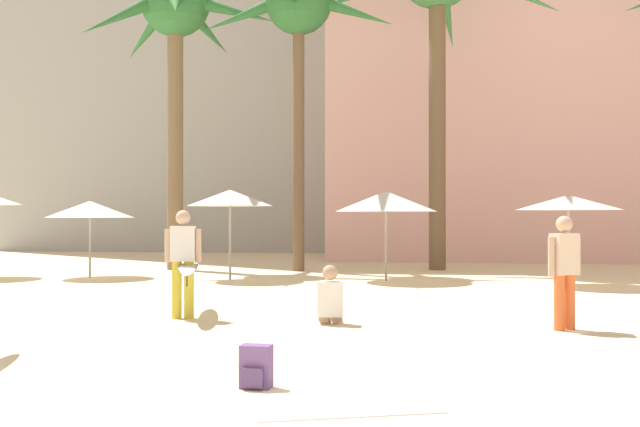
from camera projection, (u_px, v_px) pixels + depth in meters
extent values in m
cube|color=beige|center=(571.00, 40.00, 31.43)|extent=(19.84, 9.96, 18.42)
cylinder|color=brown|center=(437.00, 118.00, 23.52)|extent=(0.53, 0.53, 9.63)
cone|color=#428447|center=(447.00, 13.00, 25.67)|extent=(1.20, 3.47, 2.23)
cylinder|color=brown|center=(175.00, 136.00, 23.63)|extent=(0.50, 0.50, 8.54)
sphere|color=#2D6B33|center=(175.00, 2.00, 23.66)|extent=(2.20, 2.20, 2.20)
cone|color=#2D6B33|center=(233.00, 11.00, 23.26)|extent=(2.93, 0.72, 1.28)
cone|color=#2D6B33|center=(207.00, 31.00, 25.42)|extent=(1.25, 2.90, 1.40)
cone|color=#2D6B33|center=(147.00, 33.00, 25.02)|extent=(2.41, 2.19, 1.74)
cone|color=#2D6B33|center=(122.00, 16.00, 22.57)|extent=(2.30, 2.25, 1.87)
cone|color=#2D6B33|center=(176.00, 4.00, 21.82)|extent=(1.35, 2.84, 1.60)
cylinder|color=brown|center=(299.00, 136.00, 23.00)|extent=(0.36, 0.36, 8.38)
sphere|color=#2D6B33|center=(299.00, 1.00, 23.02)|extent=(2.08, 2.08, 2.08)
cone|color=#2D6B33|center=(354.00, 12.00, 22.60)|extent=(2.64, 0.76, 1.35)
cone|color=#2D6B33|center=(299.00, 31.00, 24.74)|extent=(0.80, 2.63, 1.40)
cone|color=#2D6B33|center=(243.00, 16.00, 22.95)|extent=(2.63, 0.87, 1.38)
cylinder|color=gray|center=(230.00, 235.00, 19.75)|extent=(0.06, 0.06, 2.40)
cone|color=white|center=(230.00, 198.00, 19.76)|extent=(2.29, 2.29, 0.43)
cylinder|color=gray|center=(569.00, 240.00, 18.07)|extent=(0.06, 0.06, 2.21)
cone|color=white|center=(568.00, 202.00, 18.07)|extent=(2.55, 2.55, 0.37)
cylinder|color=gray|center=(386.00, 236.00, 19.47)|extent=(0.06, 0.06, 2.35)
cone|color=white|center=(386.00, 201.00, 19.48)|extent=(2.68, 2.68, 0.54)
cylinder|color=gray|center=(90.00, 239.00, 20.51)|extent=(0.06, 0.06, 2.12)
cone|color=white|center=(90.00, 209.00, 20.52)|extent=(2.40, 2.40, 0.46)
cube|color=white|center=(343.00, 404.00, 6.58)|extent=(1.82, 1.36, 0.01)
cube|color=#67497C|center=(256.00, 366.00, 7.22)|extent=(0.32, 0.21, 0.42)
cube|color=#533A63|center=(253.00, 378.00, 7.11)|extent=(0.21, 0.08, 0.18)
cylinder|color=tan|center=(323.00, 315.00, 11.96)|extent=(0.27, 0.86, 0.16)
cylinder|color=tan|center=(336.00, 315.00, 11.96)|extent=(0.27, 0.86, 0.16)
cube|color=white|center=(330.00, 299.00, 11.54)|extent=(0.42, 0.27, 0.54)
sphere|color=tan|center=(330.00, 273.00, 11.54)|extent=(0.27, 0.27, 0.24)
cylinder|color=gold|center=(177.00, 290.00, 12.20)|extent=(0.19, 0.19, 0.94)
cylinder|color=gold|center=(189.00, 290.00, 12.21)|extent=(0.19, 0.19, 0.94)
cube|color=white|center=(183.00, 244.00, 12.21)|extent=(0.43, 0.29, 0.58)
sphere|color=#D1A889|center=(183.00, 217.00, 12.21)|extent=(0.28, 0.28, 0.24)
cylinder|color=#D1A889|center=(168.00, 246.00, 12.19)|extent=(0.12, 0.12, 0.55)
cylinder|color=#D1A889|center=(198.00, 246.00, 12.22)|extent=(0.12, 0.12, 0.55)
ellipsoid|color=beige|center=(188.00, 263.00, 12.50)|extent=(1.04, 2.69, 0.28)
ellipsoid|color=#3075B5|center=(188.00, 263.00, 12.50)|extent=(1.07, 2.70, 0.26)
cube|color=black|center=(187.00, 280.00, 11.44)|extent=(0.05, 0.12, 0.19)
cylinder|color=orange|center=(570.00, 302.00, 10.98)|extent=(0.22, 0.22, 0.82)
cylinder|color=orange|center=(559.00, 303.00, 10.89)|extent=(0.22, 0.22, 0.82)
cube|color=beige|center=(564.00, 254.00, 10.94)|extent=(0.46, 0.40, 0.61)
sphere|color=#D1A889|center=(564.00, 224.00, 10.94)|extent=(0.33, 0.33, 0.24)
cylinder|color=#D1A889|center=(577.00, 256.00, 11.05)|extent=(0.14, 0.14, 0.58)
cylinder|color=#D1A889|center=(551.00, 257.00, 10.83)|extent=(0.14, 0.14, 0.58)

